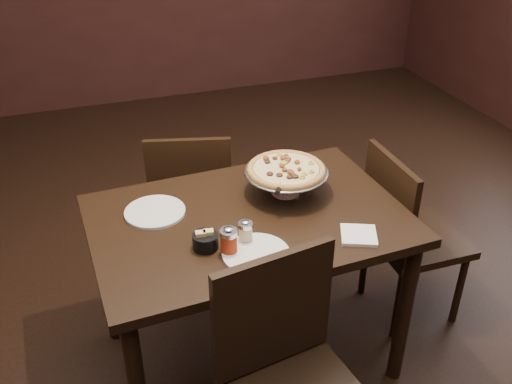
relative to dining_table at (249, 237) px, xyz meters
name	(u,v)px	position (x,y,z in m)	size (l,w,h in m)	color
room	(265,79)	(0.07, 0.00, 0.70)	(6.04, 7.04, 2.84)	black
dining_table	(249,237)	(0.00, 0.00, 0.00)	(1.33, 0.92, 0.81)	black
pizza_stand	(286,170)	(0.21, 0.11, 0.23)	(0.37, 0.37, 0.15)	silver
parmesan_shaker	(245,232)	(-0.07, -0.17, 0.15)	(0.06, 0.06, 0.10)	#EFE8B9
pepper_flake_shaker	(229,241)	(-0.15, -0.21, 0.16)	(0.07, 0.07, 0.12)	#9C240E
packet_caddy	(205,241)	(-0.23, -0.15, 0.14)	(0.10, 0.10, 0.08)	black
napkin_stack	(359,235)	(0.36, -0.28, 0.11)	(0.14, 0.14, 0.01)	white
plate_left	(155,212)	(-0.36, 0.15, 0.11)	(0.26, 0.26, 0.01)	white
plate_near	(256,254)	(-0.06, -0.26, 0.11)	(0.26, 0.26, 0.01)	white
serving_spatula	(280,186)	(0.14, 0.00, 0.23)	(0.17, 0.17, 0.03)	silver
chair_far	(192,199)	(-0.09, 0.70, -0.20)	(0.52, 0.52, 0.92)	black
chair_near	(290,378)	(-0.06, -0.63, -0.17)	(0.52, 0.52, 0.98)	black
chair_side	(406,231)	(0.83, 0.05, -0.20)	(0.44, 0.44, 0.93)	black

